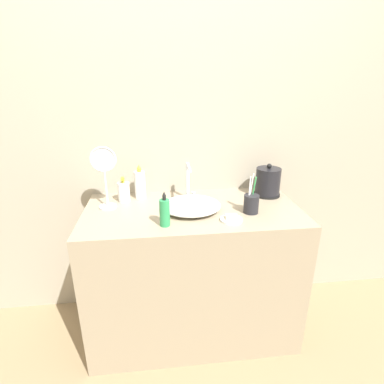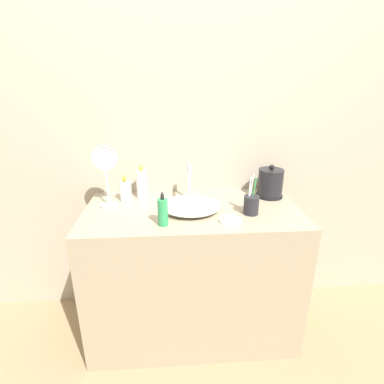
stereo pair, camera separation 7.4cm
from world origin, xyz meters
TOP-DOWN VIEW (x-y plane):
  - ground_plane at (0.00, 0.00)m, footprint 12.00×12.00m
  - wall_back at (0.00, 0.62)m, footprint 6.00×0.04m
  - vanity_counter at (0.00, 0.30)m, footprint 1.20×0.60m
  - sink_basin at (-0.01, 0.28)m, footprint 0.33×0.30m
  - faucet at (-0.01, 0.44)m, footprint 0.06×0.16m
  - electric_kettle at (0.49, 0.46)m, footprint 0.16×0.16m
  - toothbrush_cup at (0.31, 0.22)m, footprint 0.08×0.08m
  - lotion_bottle at (-0.39, 0.46)m, footprint 0.07×0.07m
  - shampoo_bottle at (-0.29, 0.50)m, footprint 0.07×0.07m
  - mouthwash_bottle at (-0.16, 0.11)m, footprint 0.05×0.05m
  - soap_dish at (0.18, 0.13)m, footprint 0.11×0.11m
  - vanity_mirror at (-0.47, 0.38)m, footprint 0.14×0.10m

SIDE VIEW (x-z plane):
  - ground_plane at x=0.00m, z-range 0.00..0.00m
  - vanity_counter at x=0.00m, z-range 0.00..0.83m
  - soap_dish at x=0.18m, z-range 0.82..0.85m
  - sink_basin at x=-0.01m, z-range 0.83..0.89m
  - toothbrush_cup at x=0.31m, z-range 0.77..0.99m
  - lotion_bottle at x=-0.39m, z-range 0.81..0.97m
  - mouthwash_bottle at x=-0.16m, z-range 0.81..0.99m
  - electric_kettle at x=0.49m, z-range 0.81..1.01m
  - shampoo_bottle at x=-0.29m, z-range 0.81..1.02m
  - faucet at x=-0.01m, z-range 0.84..1.07m
  - vanity_mirror at x=-0.47m, z-range 0.86..1.21m
  - wall_back at x=0.00m, z-range 0.00..2.60m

